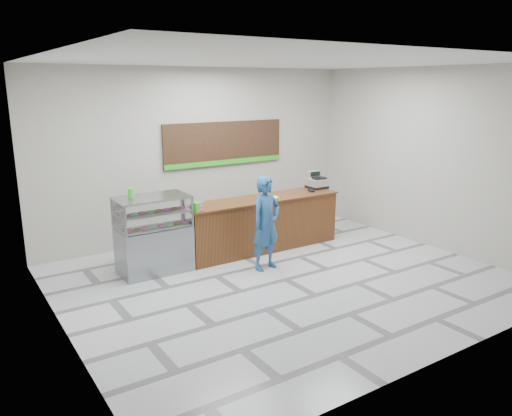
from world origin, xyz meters
TOP-DOWN VIEW (x-y plane):
  - floor at (0.00, 0.00)m, footprint 7.00×7.00m
  - back_wall at (0.00, 3.00)m, footprint 7.00×0.00m
  - ceiling at (0.00, 0.00)m, footprint 7.00×7.00m
  - sales_counter at (0.55, 1.55)m, footprint 3.26×0.76m
  - display_case at (-1.67, 1.55)m, footprint 1.22×0.72m
  - menu_board at (0.55, 2.96)m, footprint 2.80×0.06m
  - cash_register at (2.05, 1.71)m, footprint 0.39×0.41m
  - card_terminal at (1.72, 1.48)m, footprint 0.11×0.17m
  - serving_tray at (0.68, 1.43)m, footprint 0.33×0.24m
  - napkin_box at (-0.95, 1.72)m, footprint 0.15×0.15m
  - straw_cup at (-0.95, 1.64)m, footprint 0.08×0.08m
  - promo_box at (-0.95, 1.28)m, footprint 0.22×0.18m
  - donut_decal at (0.82, 1.55)m, footprint 0.17×0.17m
  - green_cup_left at (-1.94, 1.78)m, footprint 0.09×0.09m
  - green_cup_right at (-1.98, 1.67)m, footprint 0.10×0.10m
  - customer at (0.03, 0.62)m, footprint 0.66×0.50m

SIDE VIEW (x-z plane):
  - floor at x=0.00m, z-range 0.00..0.00m
  - sales_counter at x=0.55m, z-range 0.00..1.03m
  - display_case at x=-1.67m, z-range 0.01..1.34m
  - customer at x=0.03m, z-range 0.00..1.65m
  - donut_decal at x=0.82m, z-range 1.03..1.03m
  - serving_tray at x=0.68m, z-range 1.03..1.05m
  - card_terminal at x=1.72m, z-range 1.03..1.07m
  - napkin_box at x=-0.95m, z-range 1.03..1.14m
  - straw_cup at x=-0.95m, z-range 1.03..1.15m
  - promo_box at x=-0.95m, z-range 1.03..1.19m
  - cash_register at x=2.05m, z-range 0.99..1.34m
  - green_cup_left at x=-1.94m, z-range 1.33..1.47m
  - green_cup_right at x=-1.98m, z-range 1.33..1.48m
  - back_wall at x=0.00m, z-range -1.75..5.25m
  - menu_board at x=0.55m, z-range 1.48..2.38m
  - ceiling at x=0.00m, z-range 3.50..3.50m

